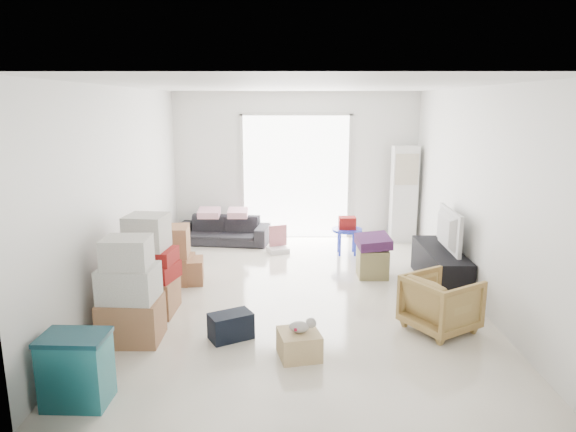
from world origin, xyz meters
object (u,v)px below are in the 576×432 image
(ac_tower, at_px, (404,194))
(wood_crate, at_px, (299,344))
(storage_bins, at_px, (76,369))
(television, at_px, (442,245))
(armchair, at_px, (441,300))
(kids_table, at_px, (347,228))
(sofa, at_px, (223,226))
(tv_console, at_px, (440,266))
(ottoman, at_px, (372,263))

(ac_tower, relative_size, wood_crate, 4.41)
(storage_bins, height_order, wood_crate, storage_bins)
(television, height_order, storage_bins, television)
(armchair, bearing_deg, wood_crate, 79.82)
(storage_bins, relative_size, kids_table, 0.98)
(ac_tower, relative_size, sofa, 1.06)
(tv_console, bearing_deg, kids_table, 128.44)
(television, bearing_deg, tv_console, 1.19)
(ottoman, height_order, wood_crate, ottoman)
(storage_bins, xyz_separation_m, kids_table, (2.75, 4.42, 0.14))
(ottoman, bearing_deg, tv_console, -18.72)
(tv_console, xyz_separation_m, ottoman, (-0.90, 0.31, -0.04))
(ottoman, bearing_deg, television, -18.72)
(storage_bins, bearing_deg, sofa, 83.54)
(television, distance_m, ottoman, 1.02)
(television, distance_m, armchair, 1.58)
(sofa, bearing_deg, television, -25.01)
(ac_tower, relative_size, kids_table, 2.74)
(ac_tower, distance_m, ottoman, 2.25)
(tv_console, bearing_deg, sofa, 147.40)
(armchair, bearing_deg, tv_console, -47.70)
(television, height_order, armchair, armchair)
(ac_tower, relative_size, tv_console, 1.15)
(tv_console, distance_m, ottoman, 0.95)
(sofa, bearing_deg, kids_table, -9.60)
(sofa, bearing_deg, ac_tower, 10.21)
(television, xyz_separation_m, wood_crate, (-2.02, -2.13, -0.44))
(ac_tower, xyz_separation_m, armchair, (-0.38, -3.78, -0.53))
(sofa, relative_size, armchair, 2.36)
(armchair, xyz_separation_m, storage_bins, (-3.47, -1.46, -0.04))
(kids_table, bearing_deg, wood_crate, -103.52)
(armchair, bearing_deg, ac_tower, -37.51)
(storage_bins, relative_size, wood_crate, 1.58)
(sofa, relative_size, wood_crate, 4.16)
(tv_console, xyz_separation_m, sofa, (-3.32, 2.13, 0.07))
(ottoman, relative_size, wood_crate, 1.07)
(ac_tower, distance_m, sofa, 3.32)
(ac_tower, height_order, ottoman, ac_tower)
(ottoman, bearing_deg, sofa, 143.08)
(ottoman, xyz_separation_m, kids_table, (-0.25, 1.15, 0.24))
(television, relative_size, sofa, 0.59)
(storage_bins, relative_size, ottoman, 1.48)
(sofa, bearing_deg, storage_bins, -88.87)
(armchair, height_order, storage_bins, armchair)
(armchair, xyz_separation_m, ottoman, (-0.47, 1.81, -0.14))
(ac_tower, height_order, wood_crate, ac_tower)
(wood_crate, bearing_deg, kids_table, 76.48)
(tv_console, xyz_separation_m, wood_crate, (-2.02, -2.13, -0.12))
(sofa, height_order, ottoman, sofa)
(kids_table, bearing_deg, armchair, -76.20)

